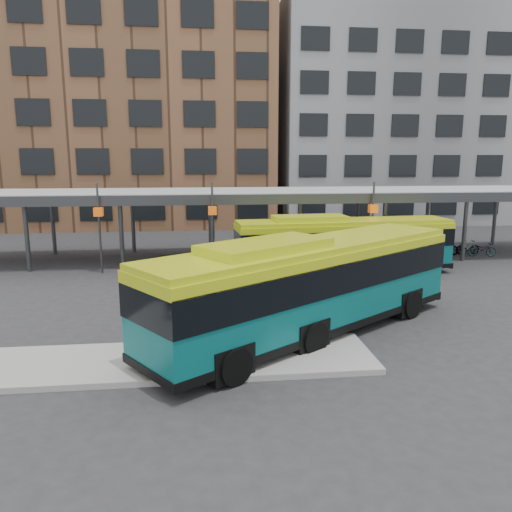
# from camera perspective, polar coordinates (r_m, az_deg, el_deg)

# --- Properties ---
(ground) EXTENTS (120.00, 120.00, 0.00)m
(ground) POSITION_cam_1_polar(r_m,az_deg,el_deg) (18.76, 5.32, -7.91)
(ground) COLOR #28282B
(ground) RESTS_ON ground
(boarding_island) EXTENTS (14.00, 3.00, 0.18)m
(boarding_island) POSITION_cam_1_polar(r_m,az_deg,el_deg) (15.66, -12.81, -11.77)
(boarding_island) COLOR gray
(boarding_island) RESTS_ON ground
(canopy) EXTENTS (40.00, 6.53, 4.80)m
(canopy) POSITION_cam_1_polar(r_m,az_deg,el_deg) (30.51, 0.38, 7.04)
(canopy) COLOR #999B9E
(canopy) RESTS_ON ground
(building_brick) EXTENTS (26.00, 14.00, 22.00)m
(building_brick) POSITION_cam_1_polar(r_m,az_deg,el_deg) (49.97, -14.33, 16.48)
(building_brick) COLOR brown
(building_brick) RESTS_ON ground
(building_grey) EXTENTS (24.00, 14.00, 20.00)m
(building_grey) POSITION_cam_1_polar(r_m,az_deg,el_deg) (53.27, 15.75, 14.98)
(building_grey) COLOR slate
(building_grey) RESTS_ON ground
(bus_front) EXTENTS (12.18, 9.66, 3.57)m
(bus_front) POSITION_cam_1_polar(r_m,az_deg,el_deg) (17.31, 6.25, -3.15)
(bus_front) COLOR #085859
(bus_front) RESTS_ON ground
(bus_rear) EXTENTS (11.60, 3.25, 3.16)m
(bus_rear) POSITION_cam_1_polar(r_m,az_deg,el_deg) (26.90, 9.88, 1.45)
(bus_rear) COLOR #085859
(bus_rear) RESTS_ON ground
(bike_rack) EXTENTS (4.84, 1.40, 0.97)m
(bike_rack) POSITION_cam_1_polar(r_m,az_deg,el_deg) (33.93, 21.86, 0.78)
(bike_rack) COLOR slate
(bike_rack) RESTS_ON ground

